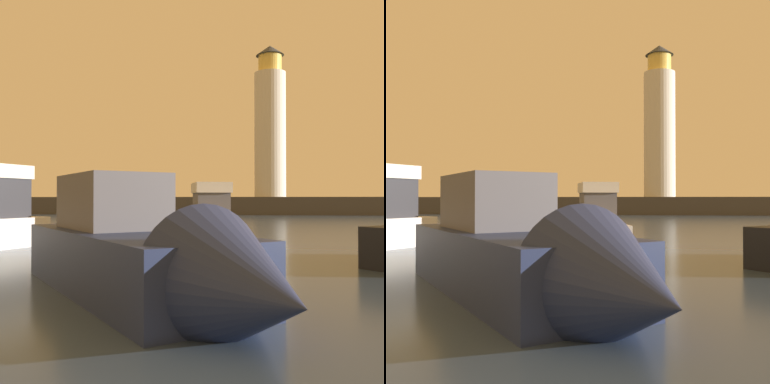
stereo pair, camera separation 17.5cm
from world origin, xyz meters
The scene contains 6 objects.
ground_plane centered at (0.00, 28.09, 0.00)m, with size 220.00×220.00×0.00m, color #2D3D51.
breakwater centered at (0.00, 56.18, 1.09)m, with size 84.47×5.04×2.17m, color #423F3D.
lighthouse centered at (7.25, 56.18, 11.13)m, with size 3.87×3.87×18.91m.
motorboat_2 centered at (1.78, 6.68, 0.82)m, with size 6.89×8.19×2.86m.
motorboat_3 centered at (2.49, 16.14, 0.85)m, with size 2.77×6.04×2.81m.
mooring_buoy centered at (0.64, 20.98, 0.48)m, with size 0.96×0.96×0.96m, color #EA5919.
Camera 1 is at (3.42, -1.58, 1.87)m, focal length 43.02 mm.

